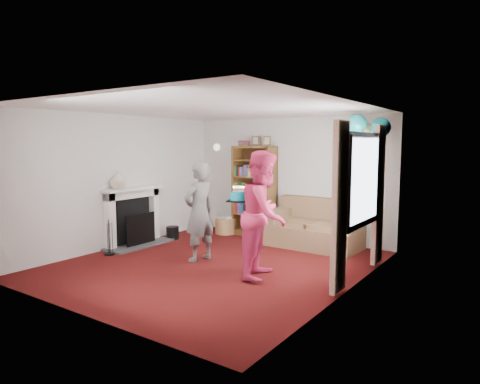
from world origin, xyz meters
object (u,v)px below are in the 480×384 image
Objects in this scene: sofa at (315,229)px; person_striped at (199,212)px; birthday_cake at (239,197)px; person_magenta at (264,214)px; bookcase at (255,192)px.

sofa is 2.39m from person_striped.
person_striped reaches higher than birthday_cake.
person_magenta is at bearing 7.15° from birthday_cake.
birthday_cake is at bearing -62.65° from bookcase.
birthday_cake is at bearing 81.71° from person_magenta.
birthday_cake is at bearing 87.60° from person_striped.
bookcase is 6.61× the size of birthday_cake.
person_striped is at bearing -81.62° from bookcase.
bookcase reaches higher than person_striped.
person_striped is (-1.19, -2.01, 0.49)m from sofa.
sofa is 5.35× the size of birthday_cake.
sofa is at bearing 158.45° from person_striped.
person_magenta is at bearing -54.88° from bookcase.
sofa is 0.92× the size of person_magenta.
person_magenta reaches higher than birthday_cake.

